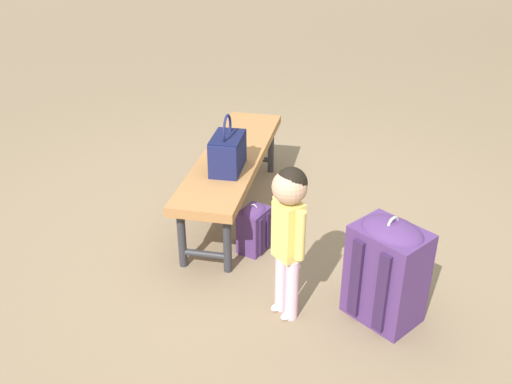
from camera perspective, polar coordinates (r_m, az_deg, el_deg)
The scene contains 6 objects.
ground_plane at distance 3.72m, azimuth -0.28°, elevation -5.32°, with size 40.00×40.00×0.00m, color #7F6B51.
park_bench at distance 3.91m, azimuth -2.37°, elevation 3.05°, with size 1.65×0.70×0.45m.
handbag at distance 3.62m, azimuth -2.84°, elevation 4.07°, with size 0.35×0.23×0.37m.
child_standing at distance 2.86m, azimuth 3.28°, elevation -2.93°, with size 0.20×0.18×0.87m.
backpack_large at distance 3.06m, azimuth 12.92°, elevation -7.39°, with size 0.45×0.44×0.62m.
backpack_small at distance 3.59m, azimuth -0.23°, elevation -3.52°, with size 0.24×0.23×0.33m.
Camera 1 is at (3.11, 0.06, 2.04)m, focal length 40.25 mm.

